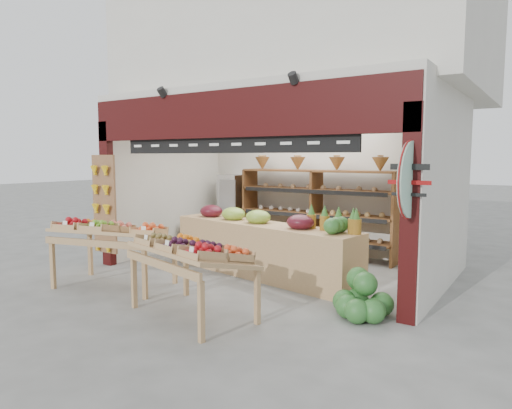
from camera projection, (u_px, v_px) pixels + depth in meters
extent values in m
plane|color=slate|center=(263.00, 273.00, 7.93)|extent=(60.00, 60.00, 0.00)
cube|color=beige|center=(321.00, 181.00, 9.68)|extent=(5.76, 0.18, 3.00)
cube|color=beige|center=(169.00, 181.00, 9.80)|extent=(0.18, 3.38, 3.00)
cube|color=beige|center=(444.00, 192.00, 6.75)|extent=(0.18, 3.38, 3.00)
cube|color=beige|center=(281.00, 98.00, 8.11)|extent=(5.76, 3.38, 0.12)
cube|color=beige|center=(310.00, 44.00, 8.91)|extent=(6.36, 4.60, 2.40)
cube|color=black|center=(226.00, 114.00, 6.78)|extent=(5.70, 0.14, 0.70)
cube|color=black|center=(108.00, 194.00, 8.43)|extent=(0.22, 0.14, 2.65)
cube|color=black|center=(411.00, 215.00, 5.42)|extent=(0.22, 0.14, 2.65)
cube|color=black|center=(227.00, 144.00, 6.86)|extent=(4.20, 0.05, 0.26)
cylinder|color=white|center=(235.00, 128.00, 6.83)|extent=(0.34, 0.05, 0.34)
cube|color=brown|center=(105.00, 204.00, 8.36)|extent=(0.60, 0.04, 1.80)
cylinder|color=#A4CEB5|center=(410.00, 180.00, 5.30)|extent=(0.04, 0.90, 0.90)
cylinder|color=maroon|center=(409.00, 180.00, 5.28)|extent=(0.01, 0.92, 0.92)
cube|color=brown|center=(250.00, 209.00, 10.15)|extent=(0.05, 0.54, 1.73)
cube|color=brown|center=(316.00, 214.00, 9.26)|extent=(0.05, 0.54, 1.73)
cube|color=brown|center=(396.00, 220.00, 8.37)|extent=(0.05, 0.54, 1.73)
cube|color=brown|center=(316.00, 237.00, 9.31)|extent=(3.25, 0.54, 0.04)
cube|color=brown|center=(316.00, 214.00, 9.26)|extent=(3.25, 0.54, 0.04)
cube|color=brown|center=(316.00, 190.00, 9.21)|extent=(3.25, 0.54, 0.04)
cube|color=brown|center=(317.00, 171.00, 9.17)|extent=(3.25, 0.54, 0.04)
cone|color=#965C31|center=(262.00, 163.00, 9.87)|extent=(0.32, 0.32, 0.28)
cone|color=#965C31|center=(298.00, 164.00, 9.40)|extent=(0.32, 0.32, 0.28)
cone|color=#965C31|center=(337.00, 164.00, 8.92)|extent=(0.32, 0.32, 0.28)
cone|color=#965C31|center=(380.00, 164.00, 8.45)|extent=(0.32, 0.32, 0.28)
cube|color=silver|center=(236.00, 210.00, 10.48)|extent=(0.74, 0.74, 1.61)
cube|color=beige|center=(190.00, 242.00, 9.96)|extent=(0.44, 0.36, 0.34)
cube|color=beige|center=(191.00, 228.00, 9.90)|extent=(0.40, 0.34, 0.28)
cube|color=#155122|center=(209.00, 246.00, 9.64)|extent=(0.42, 0.34, 0.28)
cube|color=beige|center=(218.00, 243.00, 10.01)|extent=(0.38, 0.32, 0.27)
cube|color=tan|center=(262.00, 250.00, 7.69)|extent=(3.67, 1.32, 0.90)
ellipsoid|color=#59141E|center=(211.00, 211.00, 8.52)|extent=(0.44, 0.40, 0.24)
ellipsoid|color=#8CB23F|center=(233.00, 214.00, 8.11)|extent=(0.44, 0.40, 0.24)
ellipsoid|color=#8CB23F|center=(258.00, 217.00, 7.70)|extent=(0.44, 0.40, 0.24)
ellipsoid|color=#59141E|center=(300.00, 222.00, 7.09)|extent=(0.44, 0.40, 0.24)
cylinder|color=olive|center=(311.00, 221.00, 7.13)|extent=(0.15, 0.15, 0.22)
cylinder|color=olive|center=(324.00, 223.00, 6.95)|extent=(0.15, 0.15, 0.22)
cylinder|color=olive|center=(338.00, 225.00, 6.78)|extent=(0.15, 0.15, 0.22)
cylinder|color=olive|center=(353.00, 226.00, 6.61)|extent=(0.15, 0.15, 0.22)
cylinder|color=olive|center=(356.00, 227.00, 6.58)|extent=(0.15, 0.15, 0.22)
cube|color=tan|center=(114.00, 235.00, 7.06)|extent=(1.93, 1.37, 0.25)
cube|color=tan|center=(53.00, 266.00, 6.96)|extent=(0.07, 0.07, 0.72)
cube|color=tan|center=(145.00, 275.00, 6.44)|extent=(0.07, 0.07, 0.72)
cube|color=tan|center=(90.00, 254.00, 7.77)|extent=(0.07, 0.07, 0.72)
cube|color=tan|center=(175.00, 261.00, 7.25)|extent=(0.07, 0.07, 0.72)
cube|color=tan|center=(192.00, 255.00, 5.73)|extent=(1.85, 1.32, 0.24)
cube|color=tan|center=(134.00, 283.00, 6.08)|extent=(0.07, 0.07, 0.68)
cube|color=tan|center=(201.00, 312.00, 4.93)|extent=(0.07, 0.07, 0.68)
cube|color=tan|center=(186.00, 272.00, 6.63)|extent=(0.07, 0.07, 0.68)
cube|color=tan|center=(257.00, 297.00, 5.48)|extent=(0.07, 0.07, 0.68)
sphere|color=#17471D|center=(348.00, 306.00, 5.70)|extent=(0.31, 0.31, 0.31)
sphere|color=#17471D|center=(373.00, 311.00, 5.52)|extent=(0.31, 0.31, 0.31)
sphere|color=#17471D|center=(357.00, 300.00, 5.97)|extent=(0.31, 0.31, 0.31)
sphere|color=#17471D|center=(382.00, 304.00, 5.79)|extent=(0.31, 0.31, 0.31)
sphere|color=#17471D|center=(365.00, 284.00, 5.71)|extent=(0.31, 0.31, 0.31)
sphere|color=#17471D|center=(357.00, 311.00, 5.52)|extent=(0.31, 0.31, 0.31)
sphere|color=#17471D|center=(344.00, 301.00, 5.89)|extent=(0.31, 0.31, 0.31)
sphere|color=#17471D|center=(358.00, 279.00, 5.96)|extent=(0.31, 0.31, 0.31)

